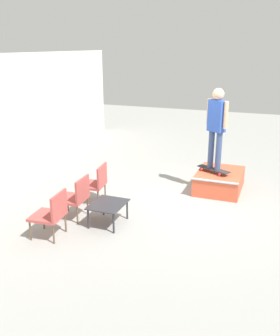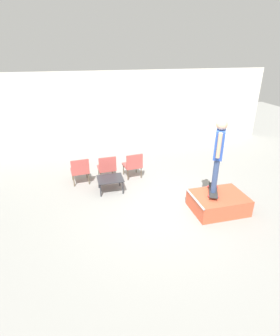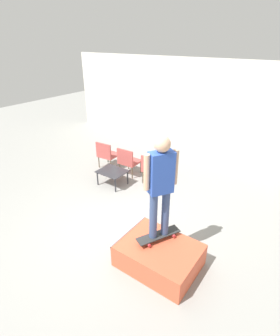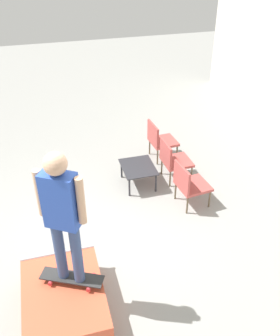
% 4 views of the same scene
% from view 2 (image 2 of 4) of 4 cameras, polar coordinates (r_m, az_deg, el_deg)
% --- Properties ---
extents(ground_plane, '(24.00, 24.00, 0.00)m').
position_cam_2_polar(ground_plane, '(6.91, 5.78, -8.36)').
color(ground_plane, gray).
extents(house_wall_back, '(12.00, 0.06, 3.00)m').
position_cam_2_polar(house_wall_back, '(10.73, -2.81, 12.52)').
color(house_wall_back, white).
rests_on(house_wall_back, ground_plane).
extents(skate_ramp_box, '(1.34, 0.99, 0.45)m').
position_cam_2_polar(skate_ramp_box, '(6.93, 16.63, -7.22)').
color(skate_ramp_box, '#DB5638').
rests_on(skate_ramp_box, ground_plane).
extents(skateboard_on_ramp, '(0.53, 0.80, 0.07)m').
position_cam_2_polar(skateboard_on_ramp, '(6.83, 15.64, -4.69)').
color(skateboard_on_ramp, '#2D2D2D').
rests_on(skateboard_on_ramp, skate_ramp_box).
extents(person_skater, '(0.37, 0.50, 1.80)m').
position_cam_2_polar(person_skater, '(6.39, 16.73, 3.79)').
color(person_skater, '#384C7A').
rests_on(person_skater, skateboard_on_ramp).
extents(coffee_table, '(0.72, 0.60, 0.40)m').
position_cam_2_polar(coffee_table, '(7.47, -6.49, -2.58)').
color(coffee_table, '#2D2D33').
rests_on(coffee_table, ground_plane).
extents(patio_chair_left, '(0.56, 0.56, 0.83)m').
position_cam_2_polar(patio_chair_left, '(8.00, -12.93, -0.35)').
color(patio_chair_left, brown).
rests_on(patio_chair_left, ground_plane).
extents(patio_chair_center, '(0.54, 0.54, 0.83)m').
position_cam_2_polar(patio_chair_center, '(8.04, -7.20, 0.24)').
color(patio_chair_center, brown).
rests_on(patio_chair_center, ground_plane).
extents(patio_chair_right, '(0.58, 0.58, 0.83)m').
position_cam_2_polar(patio_chair_right, '(8.16, -1.53, 0.83)').
color(patio_chair_right, brown).
rests_on(patio_chair_right, ground_plane).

